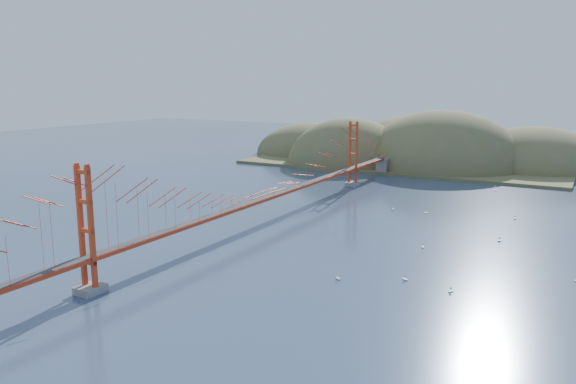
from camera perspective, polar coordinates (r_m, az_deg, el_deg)
The scene contains 13 objects.
ground at distance 76.05m, azimuth -2.27°, elevation -3.00°, with size 320.00×320.00×0.00m, color navy.
bridge at distance 74.79m, azimuth -2.24°, elevation 2.24°, with size 2.20×94.40×12.00m.
far_headlands at distance 137.53m, azimuth 13.66°, elevation 3.09°, with size 84.00×58.00×25.00m.
sailboat_4 at distance 71.26m, azimuth 20.69°, elevation -4.58°, with size 0.61×0.61×0.66m.
sailboat_7 at distance 103.68m, azimuth 20.32°, elevation 0.21°, with size 0.56×0.46×0.65m.
sailboat_15 at distance 83.42m, azimuth 22.07°, elevation -2.45°, with size 0.56×0.56×0.60m.
sailboat_12 at distance 107.44m, azimuth 20.32°, elevation 0.57°, with size 0.49×0.42×0.56m.
sailboat_14 at distance 53.23m, azimuth 16.21°, elevation -9.60°, with size 0.57×0.57×0.62m.
sailboat_0 at distance 66.14m, azimuth 13.57°, elevation -5.37°, with size 0.46×0.50×0.56m.
sailboat_16 at distance 84.43m, azimuth 10.62°, elevation -1.65°, with size 0.67×0.67×0.70m.
sailboat_3 at distance 83.07m, azimuth 13.90°, elevation -2.01°, with size 0.52×0.42×0.61m.
sailboat_6 at distance 54.54m, azimuth 5.12°, elevation -8.66°, with size 0.65×0.65×0.69m.
sailboat_2 at distance 55.25m, azimuth 11.80°, elevation -8.59°, with size 0.64×0.64×0.69m.
Camera 1 is at (38.65, -62.79, 18.62)m, focal length 35.00 mm.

